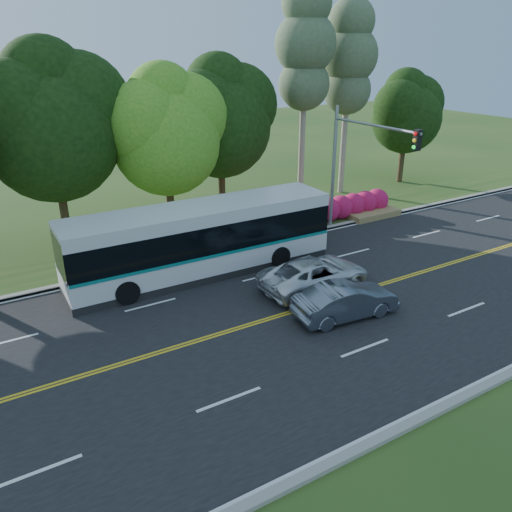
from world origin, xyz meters
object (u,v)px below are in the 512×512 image
sedan (346,301)px  traffic_signal (357,154)px  suv (315,274)px  transit_bus (202,241)px

sedan → traffic_signal: bearing=-36.6°
suv → transit_bus: bearing=39.5°
traffic_signal → transit_bus: bearing=-179.4°
traffic_signal → sedan: (-6.17, -6.79, -3.95)m
transit_bus → sedan: size_ratio=2.96×
transit_bus → sedan: bearing=-64.9°
traffic_signal → suv: traffic_signal is taller
sedan → transit_bus: bearing=30.3°
traffic_signal → sedan: traffic_signal is taller
transit_bus → suv: 5.47m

